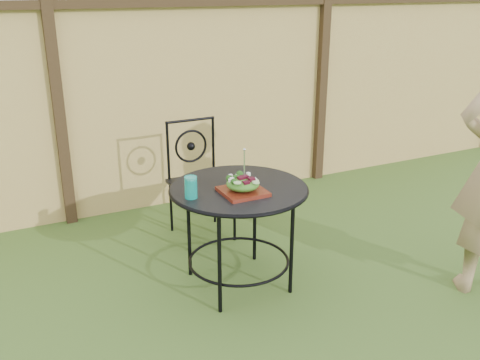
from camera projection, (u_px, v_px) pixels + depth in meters
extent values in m
plane|color=#244215|center=(336.00, 307.00, 3.47)|extent=(60.00, 60.00, 0.00)
cube|color=#E8CB72|center=(203.00, 106.00, 5.02)|extent=(8.00, 0.05, 1.80)
cube|color=black|center=(202.00, 2.00, 4.65)|extent=(8.00, 0.07, 0.07)
cube|color=black|center=(59.00, 116.00, 4.41)|extent=(0.09, 0.09, 1.90)
cube|color=black|center=(321.00, 90.00, 5.50)|extent=(0.09, 0.09, 1.90)
cylinder|color=black|center=(239.00, 188.00, 3.51)|extent=(0.90, 0.90, 0.02)
torus|color=black|center=(239.00, 189.00, 3.52)|extent=(0.92, 0.92, 0.02)
torus|color=black|center=(239.00, 260.00, 3.70)|extent=(0.70, 0.70, 0.02)
cylinder|color=black|center=(255.00, 217.00, 3.97)|extent=(0.03, 0.03, 0.71)
cylinder|color=black|center=(189.00, 230.00, 3.75)|extent=(0.03, 0.03, 0.71)
cylinder|color=black|center=(220.00, 263.00, 3.31)|extent=(0.03, 0.03, 0.71)
cylinder|color=black|center=(292.00, 246.00, 3.53)|extent=(0.03, 0.03, 0.71)
cube|color=black|center=(202.00, 185.00, 4.32)|extent=(0.46, 0.46, 0.03)
cylinder|color=black|center=(190.00, 120.00, 4.33)|extent=(0.42, 0.02, 0.02)
torus|color=black|center=(191.00, 146.00, 4.41)|extent=(0.28, 0.02, 0.28)
cylinder|color=black|center=(188.00, 225.00, 4.15)|extent=(0.02, 0.02, 0.44)
cylinder|color=black|center=(235.00, 216.00, 4.32)|extent=(0.02, 0.02, 0.44)
cylinder|color=black|center=(171.00, 207.00, 4.49)|extent=(0.02, 0.02, 0.44)
cylinder|color=black|center=(215.00, 199.00, 4.65)|extent=(0.02, 0.02, 0.44)
cylinder|color=black|center=(168.00, 152.00, 4.33)|extent=(0.02, 0.02, 0.50)
cylinder|color=black|center=(213.00, 146.00, 4.50)|extent=(0.02, 0.02, 0.50)
cube|color=#3C080A|center=(243.00, 192.00, 3.40)|extent=(0.27, 0.27, 0.02)
ellipsoid|color=#235614|center=(243.00, 184.00, 3.38)|extent=(0.21, 0.21, 0.08)
cylinder|color=silver|center=(244.00, 164.00, 3.34)|extent=(0.01, 0.01, 0.18)
cylinder|color=#0C9386|center=(191.00, 187.00, 3.31)|extent=(0.08, 0.08, 0.14)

